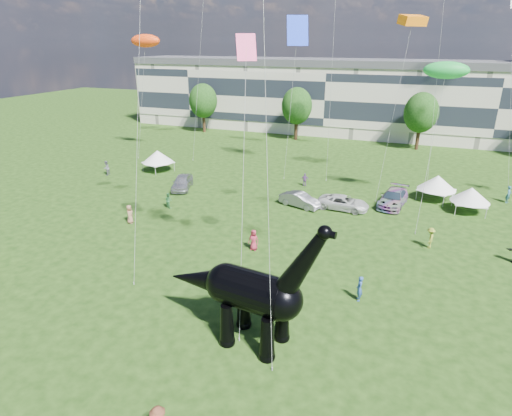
% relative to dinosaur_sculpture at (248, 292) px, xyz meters
% --- Properties ---
extents(ground, '(220.00, 220.00, 0.00)m').
position_rel_dinosaur_sculpture_xyz_m(ground, '(-0.70, -0.23, -3.19)').
color(ground, '#16330C').
rests_on(ground, ground).
extents(terrace_row, '(78.00, 11.00, 12.00)m').
position_rel_dinosaur_sculpture_xyz_m(terrace_row, '(-8.70, 61.77, 2.81)').
color(terrace_row, beige).
rests_on(terrace_row, ground).
extents(tree_far_left, '(5.20, 5.20, 9.44)m').
position_rel_dinosaur_sculpture_xyz_m(tree_far_left, '(-30.70, 52.77, 3.10)').
color(tree_far_left, '#382314').
rests_on(tree_far_left, ground).
extents(tree_mid_left, '(5.20, 5.20, 9.44)m').
position_rel_dinosaur_sculpture_xyz_m(tree_mid_left, '(-12.70, 52.77, 3.10)').
color(tree_mid_left, '#382314').
rests_on(tree_mid_left, ground).
extents(tree_mid_right, '(5.20, 5.20, 9.44)m').
position_rel_dinosaur_sculpture_xyz_m(tree_mid_right, '(7.30, 52.77, 3.10)').
color(tree_mid_right, '#382314').
rests_on(tree_mid_right, ground).
extents(dinosaur_sculpture, '(10.38, 3.25, 8.45)m').
position_rel_dinosaur_sculpture_xyz_m(dinosaur_sculpture, '(0.00, 0.00, 0.00)').
color(dinosaur_sculpture, black).
rests_on(dinosaur_sculpture, ground).
extents(car_silver, '(3.37, 5.21, 1.65)m').
position_rel_dinosaur_sculpture_xyz_m(car_silver, '(-17.42, 22.15, -2.37)').
color(car_silver, silver).
rests_on(car_silver, ground).
extents(car_grey, '(4.74, 2.82, 1.48)m').
position_rel_dinosaur_sculpture_xyz_m(car_grey, '(-3.05, 21.68, -2.45)').
color(car_grey, slate).
rests_on(car_grey, ground).
extents(car_white, '(5.29, 2.68, 1.43)m').
position_rel_dinosaur_sculpture_xyz_m(car_white, '(1.30, 22.55, -2.47)').
color(car_white, silver).
rests_on(car_white, ground).
extents(car_dark, '(3.11, 6.03, 1.67)m').
position_rel_dinosaur_sculpture_xyz_m(car_dark, '(5.97, 25.52, -2.35)').
color(car_dark, '#595960').
rests_on(car_dark, ground).
extents(gazebo_near, '(5.21, 5.21, 2.77)m').
position_rel_dinosaur_sculpture_xyz_m(gazebo_near, '(10.11, 29.00, -1.24)').
color(gazebo_near, white).
rests_on(gazebo_near, ground).
extents(gazebo_far, '(4.00, 4.00, 2.61)m').
position_rel_dinosaur_sculpture_xyz_m(gazebo_far, '(13.24, 26.42, -1.36)').
color(gazebo_far, white).
rests_on(gazebo_far, ground).
extents(gazebo_left, '(5.22, 5.22, 2.79)m').
position_rel_dinosaur_sculpture_xyz_m(gazebo_left, '(-24.18, 27.45, -1.23)').
color(gazebo_left, white).
rests_on(gazebo_left, ground).
extents(visitors, '(47.45, 39.75, 1.88)m').
position_rel_dinosaur_sculpture_xyz_m(visitors, '(-1.85, 13.40, -2.29)').
color(visitors, '#294D96').
rests_on(visitors, ground).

